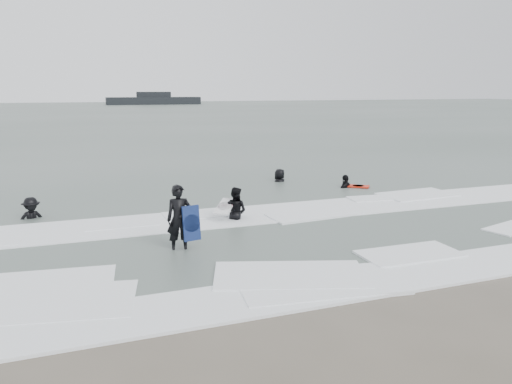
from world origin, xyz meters
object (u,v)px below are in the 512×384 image
object	(u,v)px
surfer_centre	(180,252)
vessel_horizon	(154,100)
surfer_right_far	(280,183)
surfer_right_near	(346,188)
surfer_wading	(235,220)
surfer_breaker	(32,220)

from	to	relation	value
surfer_centre	vessel_horizon	distance (m)	128.62
surfer_right_far	surfer_centre	bearing A→B (deg)	20.59
surfer_right_far	surfer_right_near	bearing A→B (deg)	101.96
surfer_right_near	vessel_horizon	xyz separation A→B (m)	(8.93, 121.07, 1.29)
surfer_wading	surfer_breaker	bearing A→B (deg)	24.17
surfer_wading	surfer_right_near	size ratio (longest dim) A/B	0.96
surfer_centre	vessel_horizon	size ratio (longest dim) A/B	0.07
surfer_centre	surfer_breaker	bearing A→B (deg)	135.05
surfer_right_far	vessel_horizon	xyz separation A→B (m)	(11.19, 118.77, 1.29)
surfer_breaker	surfer_right_far	world-z (taller)	surfer_right_far
surfer_breaker	surfer_right_near	world-z (taller)	surfer_right_near
surfer_centre	surfer_right_far	world-z (taller)	surfer_centre
vessel_horizon	surfer_centre	bearing A→B (deg)	-97.90
surfer_right_near	surfer_right_far	bearing A→B (deg)	-73.03
surfer_wading	vessel_horizon	world-z (taller)	vessel_horizon
surfer_centre	surfer_right_near	xyz separation A→B (m)	(8.75, 6.32, 0.00)
surfer_right_near	surfer_right_far	distance (m)	3.23
surfer_centre	surfer_wading	bearing A→B (deg)	53.36
surfer_wading	surfer_right_near	distance (m)	7.31
surfer_wading	surfer_right_far	distance (m)	7.21
surfer_centre	surfer_wading	xyz separation A→B (m)	(2.42, 2.67, 0.00)
surfer_right_near	surfer_right_far	world-z (taller)	surfer_right_far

